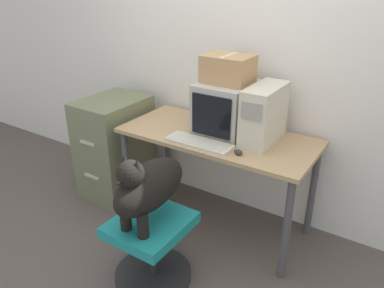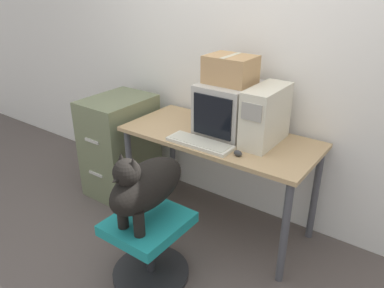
{
  "view_description": "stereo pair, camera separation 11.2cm",
  "coord_description": "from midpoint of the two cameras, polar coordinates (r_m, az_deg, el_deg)",
  "views": [
    {
      "loc": [
        1.2,
        -1.86,
        1.84
      ],
      "look_at": [
        -0.01,
        0.01,
        0.81
      ],
      "focal_mm": 35.0,
      "sensor_mm": 36.0,
      "label": 1
    },
    {
      "loc": [
        1.29,
        -1.79,
        1.84
      ],
      "look_at": [
        -0.01,
        0.01,
        0.81
      ],
      "focal_mm": 35.0,
      "sensor_mm": 36.0,
      "label": 2
    }
  ],
  "objects": [
    {
      "name": "crt_monitor",
      "position": [
        2.7,
        4.06,
        5.57
      ],
      "size": [
        0.36,
        0.44,
        0.37
      ],
      "color": "#B7B2A8",
      "rests_on": "desk"
    },
    {
      "name": "cardboard_box",
      "position": [
        2.62,
        4.28,
        11.32
      ],
      "size": [
        0.33,
        0.26,
        0.19
      ],
      "color": "tan",
      "rests_on": "crt_monitor"
    },
    {
      "name": "computer_mouse",
      "position": [
        2.4,
        5.74,
        -1.27
      ],
      "size": [
        0.06,
        0.04,
        0.04
      ],
      "color": "#333333",
      "rests_on": "desk"
    },
    {
      "name": "desk",
      "position": [
        2.74,
        2.68,
        -0.39
      ],
      "size": [
        1.42,
        0.65,
        0.77
      ],
      "color": "tan",
      "rests_on": "ground_plane"
    },
    {
      "name": "wall_back",
      "position": [
        2.88,
        6.98,
        13.77
      ],
      "size": [
        8.0,
        0.05,
        2.6
      ],
      "color": "white",
      "rests_on": "ground_plane"
    },
    {
      "name": "office_chair",
      "position": [
        2.49,
        -7.48,
        -15.19
      ],
      "size": [
        0.5,
        0.5,
        0.45
      ],
      "color": "#262628",
      "rests_on": "ground_plane"
    },
    {
      "name": "filing_cabinet",
      "position": [
        3.37,
        -12.55,
        -0.47
      ],
      "size": [
        0.45,
        0.61,
        0.87
      ],
      "color": "#6B7251",
      "rests_on": "ground_plane"
    },
    {
      "name": "ground_plane",
      "position": [
        2.87,
        -1.0,
        -15.06
      ],
      "size": [
        12.0,
        12.0,
        0.0
      ],
      "primitive_type": "plane",
      "color": "#564C47"
    },
    {
      "name": "dog",
      "position": [
        2.22,
        -8.22,
        -6.38
      ],
      "size": [
        0.24,
        0.57,
        0.49
      ],
      "color": "black",
      "rests_on": "office_chair"
    },
    {
      "name": "keyboard",
      "position": [
        2.53,
        -0.15,
        0.15
      ],
      "size": [
        0.47,
        0.16,
        0.03
      ],
      "color": "beige",
      "rests_on": "desk"
    },
    {
      "name": "pc_tower",
      "position": [
        2.56,
        9.7,
        4.46
      ],
      "size": [
        0.18,
        0.43,
        0.39
      ],
      "color": "beige",
      "rests_on": "desk"
    }
  ]
}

